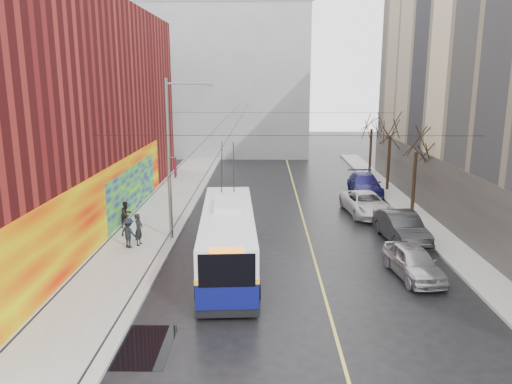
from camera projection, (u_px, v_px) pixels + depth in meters
ground at (293, 326)px, 18.44m from camera, size 140.00×140.00×0.00m
sidewalk_left at (150, 228)px, 30.25m from camera, size 4.00×60.00×0.15m
sidewalk_right at (431, 230)px, 29.99m from camera, size 2.00×60.00×0.15m
lane_line at (304, 221)px, 32.07m from camera, size 0.12×50.00×0.01m
building_left at (23, 111)px, 30.78m from camera, size 12.11×36.00×14.00m
building_far at (223, 78)px, 60.40m from camera, size 20.50×12.10×18.00m
streetlight_pole at (171, 156)px, 27.21m from camera, size 2.65×0.60×9.00m
catenary_wires at (241, 123)px, 31.50m from camera, size 18.00×60.00×0.22m
tree_near at (417, 141)px, 32.81m from camera, size 3.20×3.20×6.40m
tree_mid at (391, 126)px, 39.57m from camera, size 3.20×3.20×6.68m
tree_far at (372, 121)px, 46.42m from camera, size 3.20×3.20×6.57m
puddle at (142, 346)px, 17.05m from camera, size 2.02×3.00×0.01m
pigeons_flying at (243, 111)px, 26.40m from camera, size 5.40×1.43×1.74m
trolleybus at (228, 238)px, 23.93m from camera, size 3.22×11.51×5.40m
parked_car_a at (413, 262)px, 22.91m from camera, size 2.27×4.50×1.47m
parked_car_b at (401, 227)px, 27.91m from camera, size 2.27×5.18×1.66m
parked_car_c at (366, 204)px, 33.52m from camera, size 3.06×5.65×1.50m
parked_car_d at (365, 184)px, 39.34m from camera, size 2.43×5.64×1.62m
following_car at (220, 198)px, 35.30m from camera, size 1.85×4.16×1.39m
pedestrian_a at (139, 229)px, 26.87m from camera, size 0.51×0.69×1.74m
pedestrian_b at (126, 214)px, 30.15m from camera, size 0.92×0.97×1.59m
pedestrian_c at (129, 233)px, 26.44m from camera, size 1.21×1.03×1.63m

